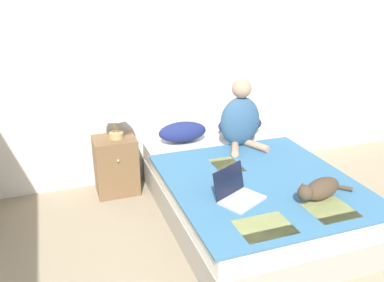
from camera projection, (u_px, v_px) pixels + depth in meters
name	position (u px, v px, depth m)	size (l,w,h in m)	color
wall_back	(191.00, 57.00, 4.17)	(6.08, 0.05, 2.55)	white
bed	(248.00, 194.00, 3.64)	(1.51, 2.06, 0.45)	#9E998E
pillow_near	(183.00, 132.00, 4.19)	(0.50, 0.26, 0.20)	navy
pillow_far	(240.00, 125.00, 4.39)	(0.50, 0.26, 0.20)	navy
person_sitting	(241.00, 119.00, 4.01)	(0.41, 0.40, 0.69)	#33567A
cat_tabby	(320.00, 189.00, 3.08)	(0.56, 0.27, 0.18)	#473828
laptop_open	(237.00, 193.00, 3.09)	(0.42, 0.39, 0.24)	#B7B7BC
nightstand	(116.00, 165.00, 4.05)	(0.41, 0.37, 0.58)	brown
table_lamp	(115.00, 111.00, 3.85)	(0.28, 0.28, 0.38)	tan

